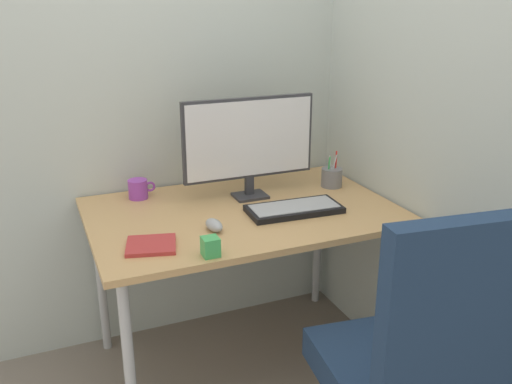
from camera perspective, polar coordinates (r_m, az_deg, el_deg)
ground_plane at (r=2.66m, az=-1.26°, el=-16.96°), size 8.00×8.00×0.00m
wall_back at (r=2.56m, az=-5.28°, el=15.40°), size 2.91×0.04×2.80m
wall_side_right at (r=2.27m, az=16.92°, el=14.16°), size 0.04×2.48×2.80m
desk at (r=2.32m, az=-1.38°, el=-3.34°), size 1.25×0.83×0.75m
office_chair at (r=1.84m, az=15.94°, el=-16.24°), size 0.62×0.63×1.05m
monitor at (r=2.37m, az=-0.71°, el=5.32°), size 0.59×0.11×0.44m
keyboard at (r=2.27m, az=3.95°, el=-1.74°), size 0.39×0.20×0.03m
mouse at (r=2.09m, az=-4.34°, el=-3.42°), size 0.06×0.11×0.04m
pen_holder at (r=2.58m, az=7.80°, el=1.53°), size 0.10×0.10×0.17m
notebook at (r=1.99m, az=-10.75°, el=-5.40°), size 0.21×0.20×0.01m
coffee_mug at (r=2.46m, az=-12.02°, el=0.30°), size 0.12×0.08×0.08m
desk_clamp_accessory at (r=1.89m, az=-4.71°, el=-5.64°), size 0.06×0.06×0.07m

